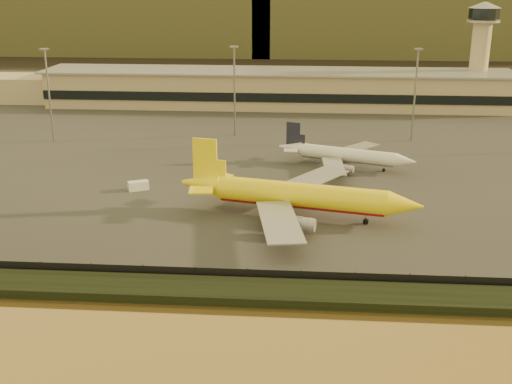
# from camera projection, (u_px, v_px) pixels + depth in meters

# --- Properties ---
(ground) EXTENTS (900.00, 900.00, 0.00)m
(ground) POSITION_uv_depth(u_px,v_px,m) (243.00, 249.00, 109.18)
(ground) COLOR black
(ground) RESTS_ON ground
(embankment) EXTENTS (320.00, 7.00, 1.40)m
(embankment) POSITION_uv_depth(u_px,v_px,m) (232.00, 291.00, 92.90)
(embankment) COLOR black
(embankment) RESTS_ON ground
(tarmac) EXTENTS (320.00, 220.00, 0.20)m
(tarmac) POSITION_uv_depth(u_px,v_px,m) (272.00, 125.00, 198.87)
(tarmac) COLOR #2D2D2D
(tarmac) RESTS_ON ground
(perimeter_fence) EXTENTS (300.00, 0.05, 2.20)m
(perimeter_fence) POSITION_uv_depth(u_px,v_px,m) (234.00, 275.00, 96.49)
(perimeter_fence) COLOR black
(perimeter_fence) RESTS_ON tarmac
(terminal_building) EXTENTS (202.00, 25.00, 12.60)m
(terminal_building) POSITION_uv_depth(u_px,v_px,m) (236.00, 88.00, 226.81)
(terminal_building) COLOR tan
(terminal_building) RESTS_ON tarmac
(control_tower) EXTENTS (11.20, 11.20, 35.50)m
(control_tower) POSITION_uv_depth(u_px,v_px,m) (481.00, 44.00, 220.88)
(control_tower) COLOR tan
(control_tower) RESTS_ON tarmac
(apron_light_masts) EXTENTS (152.20, 12.20, 25.40)m
(apron_light_masts) POSITION_uv_depth(u_px,v_px,m) (324.00, 86.00, 173.89)
(apron_light_masts) COLOR slate
(apron_light_masts) RESTS_ON tarmac
(dhl_cargo_jet) EXTENTS (46.83, 45.09, 14.08)m
(dhl_cargo_jet) POSITION_uv_depth(u_px,v_px,m) (297.00, 196.00, 121.79)
(dhl_cargo_jet) COLOR yellow
(dhl_cargo_jet) RESTS_ON tarmac
(white_narrowbody_jet) EXTENTS (33.05, 31.35, 9.78)m
(white_narrowbody_jet) POSITION_uv_depth(u_px,v_px,m) (345.00, 155.00, 154.22)
(white_narrowbody_jet) COLOR silver
(white_narrowbody_jet) RESTS_ON tarmac
(gse_vehicle_yellow) EXTENTS (4.44, 2.14, 1.96)m
(gse_vehicle_yellow) POSITION_uv_depth(u_px,v_px,m) (276.00, 198.00, 130.58)
(gse_vehicle_yellow) COLOR yellow
(gse_vehicle_yellow) RESTS_ON tarmac
(gse_vehicle_white) EXTENTS (4.72, 3.55, 1.94)m
(gse_vehicle_white) POSITION_uv_depth(u_px,v_px,m) (138.00, 186.00, 138.11)
(gse_vehicle_white) COLOR silver
(gse_vehicle_white) RESTS_ON tarmac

